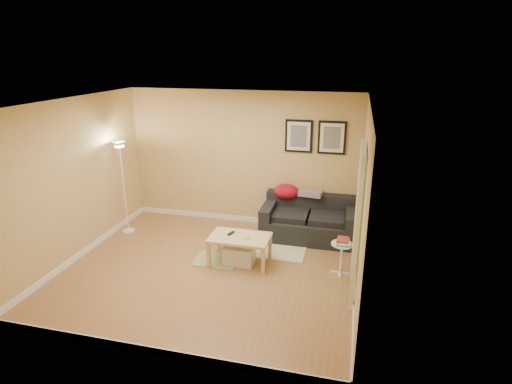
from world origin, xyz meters
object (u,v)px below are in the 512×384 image
Objects in this scene: side_table at (341,259)px; floor_lamp at (124,190)px; book_stack at (343,241)px; sofa at (309,219)px; coffee_table at (240,250)px; storage_bin at (239,254)px.

floor_lamp reaches higher than side_table.
book_stack is 4.09m from floor_lamp.
floor_lamp is at bearing 171.02° from side_table.
sofa reaches higher than coffee_table.
storage_bin is at bearing -15.83° from floor_lamp.
storage_bin is 1.68m from book_stack.
side_table is at bearing -61.53° from sofa.
book_stack is 0.15× the size of floor_lamp.
sofa is 1.78× the size of coffee_table.
sofa is 1.58m from storage_bin.
floor_lamp reaches higher than sofa.
sofa is 6.64× the size of book_stack.
side_table is at bearing 164.31° from book_stack.
sofa reaches higher than book_stack.
floor_lamp is (-2.42, 0.70, 0.59)m from coffee_table.
floor_lamp reaches higher than book_stack.
coffee_table is 1.92× the size of storage_bin.
floor_lamp is at bearing 164.17° from storage_bin.
sofa is at bearing 118.47° from side_table.
book_stack reaches higher than storage_bin.
side_table is 0.29× the size of floor_lamp.
book_stack is at bearing -8.99° from floor_lamp.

